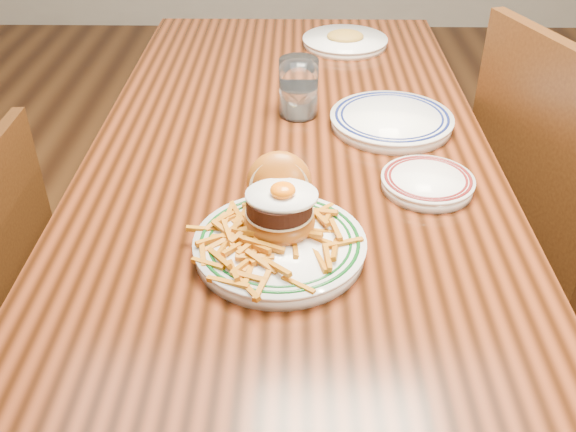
{
  "coord_description": "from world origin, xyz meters",
  "views": [
    {
      "loc": [
        0.01,
        -1.26,
        1.41
      ],
      "look_at": [
        0.0,
        -0.41,
        0.81
      ],
      "focal_mm": 40.0,
      "sensor_mm": 36.0,
      "label": 1
    }
  ],
  "objects_px": {
    "table": "(291,169)",
    "chair_right": "(562,218)",
    "side_plate": "(428,182)",
    "main_plate": "(280,229)"
  },
  "relations": [
    {
      "from": "chair_right",
      "to": "main_plate",
      "type": "bearing_deg",
      "value": 13.44
    },
    {
      "from": "table",
      "to": "side_plate",
      "type": "distance_m",
      "value": 0.36
    },
    {
      "from": "table",
      "to": "main_plate",
      "type": "height_order",
      "value": "main_plate"
    },
    {
      "from": "table",
      "to": "side_plate",
      "type": "bearing_deg",
      "value": -39.45
    },
    {
      "from": "table",
      "to": "chair_right",
      "type": "distance_m",
      "value": 0.67
    },
    {
      "from": "chair_right",
      "to": "side_plate",
      "type": "relative_size",
      "value": 5.34
    },
    {
      "from": "chair_right",
      "to": "table",
      "type": "bearing_deg",
      "value": -17.24
    },
    {
      "from": "table",
      "to": "chair_right",
      "type": "xyz_separation_m",
      "value": [
        0.65,
        0.02,
        -0.14
      ]
    },
    {
      "from": "chair_right",
      "to": "side_plate",
      "type": "distance_m",
      "value": 0.52
    },
    {
      "from": "main_plate",
      "to": "chair_right",
      "type": "bearing_deg",
      "value": 30.4
    }
  ]
}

